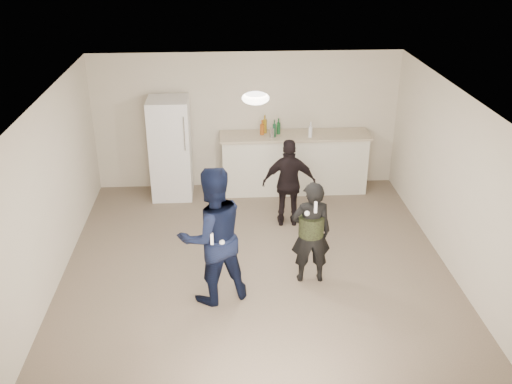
{
  "coord_description": "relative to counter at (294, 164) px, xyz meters",
  "views": [
    {
      "loc": [
        -0.43,
        -6.87,
        4.51
      ],
      "look_at": [
        0.0,
        0.2,
        1.15
      ],
      "focal_mm": 40.0,
      "sensor_mm": 36.0,
      "label": 1
    }
  ],
  "objects": [
    {
      "name": "wall_back",
      "position": [
        -0.85,
        0.33,
        0.72
      ],
      "size": [
        6.0,
        0.0,
        6.0
      ],
      "primitive_type": "plane",
      "rotation": [
        1.57,
        0.0,
        0.0
      ],
      "color": "beige",
      "rests_on": "floor"
    },
    {
      "name": "camo_shorts",
      "position": [
        -0.13,
        -2.93,
        0.32
      ],
      "size": [
        0.34,
        0.34,
        0.28
      ],
      "primitive_type": "cylinder",
      "color": "#2A3819",
      "rests_on": "woman"
    },
    {
      "name": "bottle_cluster",
      "position": [
        -0.34,
        0.01,
        0.67
      ],
      "size": [
        0.91,
        0.35,
        0.25
      ],
      "color": "#9F7817",
      "rests_on": "counter_top"
    },
    {
      "name": "man",
      "position": [
        -1.45,
        -3.27,
        0.4
      ],
      "size": [
        1.1,
        0.98,
        1.86
      ],
      "primitive_type": "imported",
      "rotation": [
        0.0,
        0.0,
        3.51
      ],
      "color": "#0F1A3F",
      "rests_on": "floor"
    },
    {
      "name": "wall_left",
      "position": [
        -3.6,
        -2.67,
        0.72
      ],
      "size": [
        0.0,
        6.0,
        6.0
      ],
      "primitive_type": "plane",
      "rotation": [
        1.57,
        0.0,
        1.57
      ],
      "color": "beige",
      "rests_on": "floor"
    },
    {
      "name": "fridge_handle",
      "position": [
        -1.93,
        -0.44,
        0.78
      ],
      "size": [
        0.02,
        0.02,
        0.6
      ],
      "primitive_type": "cylinder",
      "color": "silver",
      "rests_on": "fridge"
    },
    {
      "name": "counter_top",
      "position": [
        0.0,
        0.0,
        0.55
      ],
      "size": [
        2.68,
        0.64,
        0.04
      ],
      "primitive_type": "cube",
      "color": "beige",
      "rests_on": "counter"
    },
    {
      "name": "fridge",
      "position": [
        -2.21,
        -0.07,
        0.38
      ],
      "size": [
        0.7,
        0.7,
        1.8
      ],
      "primitive_type": "cube",
      "color": "white",
      "rests_on": "floor"
    },
    {
      "name": "spectator",
      "position": [
        -0.24,
        -1.3,
        0.21
      ],
      "size": [
        0.88,
        0.42,
        1.47
      ],
      "primitive_type": "imported",
      "rotation": [
        0.0,
        0.0,
        3.07
      ],
      "color": "black",
      "rests_on": "floor"
    },
    {
      "name": "wall_front",
      "position": [
        -0.85,
        -5.67,
        0.72
      ],
      "size": [
        6.0,
        0.0,
        6.0
      ],
      "primitive_type": "plane",
      "rotation": [
        -1.57,
        0.0,
        0.0
      ],
      "color": "beige",
      "rests_on": "floor"
    },
    {
      "name": "ceiling",
      "position": [
        -0.85,
        -2.67,
        1.98
      ],
      "size": [
        6.0,
        6.0,
        0.0
      ],
      "primitive_type": "plane",
      "rotation": [
        3.14,
        0.0,
        0.0
      ],
      "color": "silver",
      "rests_on": "wall_back"
    },
    {
      "name": "floor",
      "position": [
        -0.85,
        -2.67,
        -0.53
      ],
      "size": [
        6.0,
        6.0,
        0.0
      ],
      "primitive_type": "plane",
      "color": "#6B5B4C",
      "rests_on": "ground"
    },
    {
      "name": "nunchuk_woman",
      "position": [
        -0.23,
        -3.15,
        0.62
      ],
      "size": [
        0.07,
        0.07,
        0.07
      ],
      "primitive_type": "sphere",
      "color": "white",
      "rests_on": "woman"
    },
    {
      "name": "remote_man",
      "position": [
        -1.45,
        -3.55,
        0.53
      ],
      "size": [
        0.04,
        0.04,
        0.15
      ],
      "primitive_type": "cube",
      "color": "white",
      "rests_on": "man"
    },
    {
      "name": "shaker",
      "position": [
        -0.42,
        -0.12,
        0.65
      ],
      "size": [
        0.08,
        0.08,
        0.17
      ],
      "primitive_type": "cylinder",
      "color": "#A9AAAE",
      "rests_on": "counter_top"
    },
    {
      "name": "remote_woman",
      "position": [
        -0.13,
        -3.18,
        0.72
      ],
      "size": [
        0.04,
        0.04,
        0.15
      ],
      "primitive_type": "cube",
      "color": "white",
      "rests_on": "woman"
    },
    {
      "name": "nunchuk_man",
      "position": [
        -1.33,
        -3.52,
        0.45
      ],
      "size": [
        0.07,
        0.07,
        0.07
      ],
      "primitive_type": "sphere",
      "color": "white",
      "rests_on": "man"
    },
    {
      "name": "ceiling_dome",
      "position": [
        -0.85,
        -2.37,
        1.93
      ],
      "size": [
        0.36,
        0.36,
        0.16
      ],
      "primitive_type": "ellipsoid",
      "color": "white",
      "rests_on": "ceiling"
    },
    {
      "name": "woman",
      "position": [
        -0.13,
        -2.93,
        0.22
      ],
      "size": [
        0.55,
        0.36,
        1.48
      ],
      "primitive_type": "imported",
      "rotation": [
        0.0,
        0.0,
        3.16
      ],
      "color": "black",
      "rests_on": "floor"
    },
    {
      "name": "counter",
      "position": [
        0.0,
        0.0,
        0.0
      ],
      "size": [
        2.6,
        0.56,
        1.05
      ],
      "primitive_type": "cube",
      "color": "silver",
      "rests_on": "floor"
    },
    {
      "name": "wall_right",
      "position": [
        1.9,
        -2.67,
        0.72
      ],
      "size": [
        0.0,
        6.0,
        6.0
      ],
      "primitive_type": "plane",
      "rotation": [
        1.57,
        0.0,
        -1.57
      ],
      "color": "beige",
      "rests_on": "floor"
    }
  ]
}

